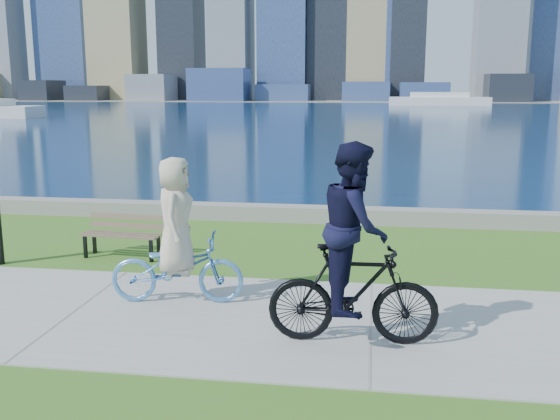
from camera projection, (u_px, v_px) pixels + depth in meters
The scene contains 9 objects.
ground at pixel (77, 310), 8.57m from camera, with size 320.00×320.00×0.00m, color #325E18.
concrete_path at pixel (77, 310), 8.57m from camera, with size 80.00×3.50×0.02m, color gray.
seawall at pixel (200, 211), 14.55m from camera, with size 90.00×0.50×0.35m, color slate.
bay_water at pixel (342, 111), 78.42m from camera, with size 320.00×131.00×0.01m, color #0B264A.
far_shore at pixel (356, 101), 134.68m from camera, with size 320.00×30.00×0.12m, color gray.
ferry_far at pixel (439, 100), 100.63m from camera, with size 15.81×4.52×2.15m.
park_bench at pixel (123, 232), 11.22m from camera, with size 1.48×0.60×0.75m.
cyclist_woman at pixel (177, 249), 8.73m from camera, with size 0.88×1.94×2.07m.
cyclist_man at pixel (354, 261), 7.26m from camera, with size 0.77×2.02×2.40m.
Camera 1 is at (3.97, -7.64, 3.03)m, focal length 40.00 mm.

